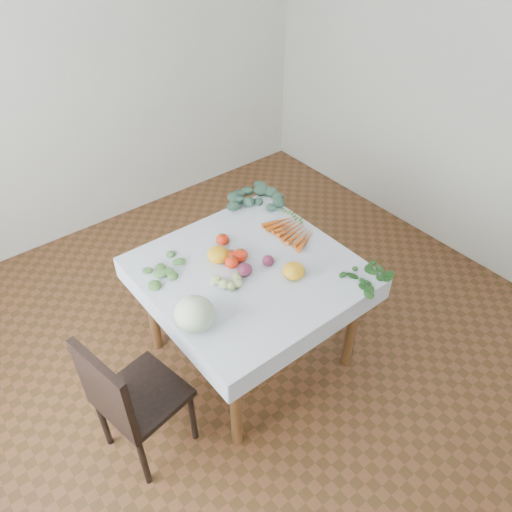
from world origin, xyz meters
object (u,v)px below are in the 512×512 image
Objects in this scene: chair at (127,397)px; carrot_bunch at (292,231)px; table at (250,282)px; heirloom_back at (218,255)px; cabbage at (194,314)px.

chair is 1.35m from carrot_bunch.
chair is at bearing -170.36° from table.
carrot_bunch is at bearing 13.17° from table.
table is 1.14× the size of chair.
table is at bearing -58.80° from heirloom_back.
table is 2.87× the size of carrot_bunch.
heirloom_back reaches higher than table.
heirloom_back is (-0.10, 0.16, 0.15)m from table.
cabbage is 1.56× the size of heirloom_back.
chair is at bearing -169.24° from carrot_bunch.
carrot_bunch is at bearing -7.55° from heirloom_back.
table is at bearing 20.41° from cabbage.
heirloom_back is 0.51m from carrot_bunch.
cabbage is at bearing -162.86° from carrot_bunch.
cabbage is (-0.48, -0.18, 0.19)m from table.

